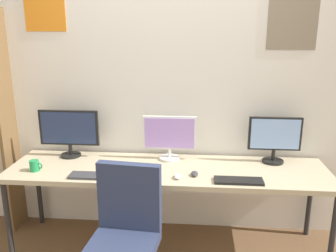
# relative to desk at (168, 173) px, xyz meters

# --- Properties ---
(wall_back) EXTENTS (5.05, 0.11, 2.60)m
(wall_back) POSITION_rel_desk_xyz_m (-0.00, 0.42, 0.61)
(wall_back) COLOR silver
(wall_back) RESTS_ON ground_plane
(desk) EXTENTS (2.65, 0.68, 0.74)m
(desk) POSITION_rel_desk_xyz_m (0.00, 0.00, 0.00)
(desk) COLOR tan
(desk) RESTS_ON ground_plane
(office_chair) EXTENTS (0.52, 0.52, 0.99)m
(office_chair) POSITION_rel_desk_xyz_m (-0.23, -0.68, -0.29)
(office_chair) COLOR #2D2D33
(office_chair) RESTS_ON ground_plane
(monitor_left) EXTENTS (0.53, 0.18, 0.43)m
(monitor_left) POSITION_rel_desk_xyz_m (-0.90, 0.21, 0.29)
(monitor_left) COLOR black
(monitor_left) RESTS_ON desk
(monitor_center) EXTENTS (0.47, 0.18, 0.39)m
(monitor_center) POSITION_rel_desk_xyz_m (0.00, 0.21, 0.26)
(monitor_center) COLOR silver
(monitor_center) RESTS_ON desk
(monitor_right) EXTENTS (0.44, 0.18, 0.40)m
(monitor_right) POSITION_rel_desk_xyz_m (0.90, 0.21, 0.27)
(monitor_right) COLOR black
(monitor_right) RESTS_ON desk
(keyboard_left) EXTENTS (0.38, 0.13, 0.02)m
(keyboard_left) POSITION_rel_desk_xyz_m (-0.56, -0.23, 0.06)
(keyboard_left) COLOR #38383D
(keyboard_left) RESTS_ON desk
(keyboard_right) EXTENTS (0.37, 0.13, 0.02)m
(keyboard_right) POSITION_rel_desk_xyz_m (0.56, -0.23, 0.06)
(keyboard_right) COLOR black
(keyboard_right) RESTS_ON desk
(mouse_left_side) EXTENTS (0.06, 0.10, 0.03)m
(mouse_left_side) POSITION_rel_desk_xyz_m (0.23, -0.14, 0.06)
(mouse_left_side) COLOR #38383D
(mouse_left_side) RESTS_ON desk
(mouse_right_side) EXTENTS (0.06, 0.10, 0.03)m
(mouse_right_side) POSITION_rel_desk_xyz_m (0.10, -0.20, 0.06)
(mouse_right_side) COLOR silver
(mouse_right_side) RESTS_ON desk
(coffee_mug) EXTENTS (0.11, 0.08, 0.09)m
(coffee_mug) POSITION_rel_desk_xyz_m (-1.07, -0.15, 0.09)
(coffee_mug) COLOR #1E8C4C
(coffee_mug) RESTS_ON desk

